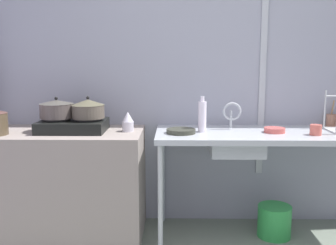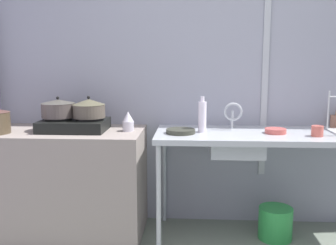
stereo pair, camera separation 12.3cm
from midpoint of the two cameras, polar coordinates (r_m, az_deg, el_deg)
name	(u,v)px [view 1 (the left image)]	position (r m, az deg, el deg)	size (l,w,h in m)	color
wall_back	(231,56)	(3.23, 8.24, 9.65)	(4.69, 0.10, 2.76)	#9093A2
wall_metal_strip	(264,39)	(3.22, 12.92, 11.98)	(0.05, 0.01, 2.21)	#A9AFB6
counter_concrete	(66,184)	(3.12, -15.97, -8.71)	(1.18, 0.63, 0.82)	gray
counter_sink	(271,139)	(2.97, 13.81, -2.41)	(1.72, 0.63, 0.82)	#A9AFB6
stove	(73,125)	(2.99, -15.01, -0.40)	(0.49, 0.36, 0.10)	black
pot_on_left_burner	(57,109)	(3.01, -17.27, 1.92)	(0.25, 0.25, 0.16)	#4E4441
pot_on_right_burner	(88,109)	(2.95, -12.91, 2.01)	(0.25, 0.25, 0.16)	#51483E
percolator	(128,122)	(2.91, -7.16, 0.10)	(0.09, 0.09, 0.15)	silver
sink_basin	(236,143)	(2.89, 8.78, -3.06)	(0.38, 0.36, 0.16)	#A9AFB6
faucet	(232,112)	(3.00, 8.29, 1.48)	(0.14, 0.08, 0.21)	#A9AFB6
frying_pan	(181,131)	(2.82, 0.68, -1.28)	(0.21, 0.21, 0.03)	#33352B
cup_by_rack	(316,130)	(2.93, 19.89, -1.03)	(0.08, 0.08, 0.08)	#C75D50
small_bowl_on_drainboard	(275,130)	(2.95, 14.32, -1.09)	(0.15, 0.15, 0.04)	#C8554F
bottle_by_sink	(202,116)	(2.86, 3.86, 0.92)	(0.06, 0.06, 0.27)	white
utensil_jar	(331,120)	(3.35, 22.05, 0.32)	(0.08, 0.08, 0.21)	#92644F
bucket_on_floor	(274,221)	(3.16, 14.33, -13.95)	(0.26, 0.26, 0.25)	green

